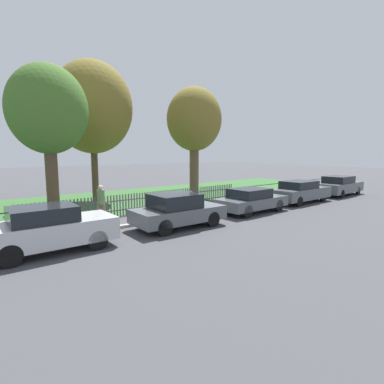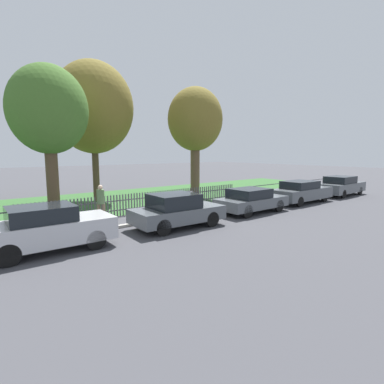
{
  "view_description": "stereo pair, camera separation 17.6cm",
  "coord_description": "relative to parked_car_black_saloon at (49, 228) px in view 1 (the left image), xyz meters",
  "views": [
    {
      "loc": [
        -8.13,
        -11.48,
        3.21
      ],
      "look_at": [
        1.75,
        0.81,
        1.1
      ],
      "focal_mm": 28.0,
      "sensor_mm": 36.0,
      "label": 1
    },
    {
      "loc": [
        -7.99,
        -11.59,
        3.21
      ],
      "look_at": [
        1.75,
        0.81,
        1.1
      ],
      "focal_mm": 28.0,
      "sensor_mm": 36.0,
      "label": 2
    }
  ],
  "objects": [
    {
      "name": "kerb_stone",
      "position": [
        5.85,
        1.39,
        -0.71
      ],
      "size": [
        42.82,
        0.2,
        0.12
      ],
      "primitive_type": "cube",
      "color": "#B2ADA3",
      "rests_on": "ground"
    },
    {
      "name": "covered_motorcycle",
      "position": [
        7.46,
        2.66,
        -0.11
      ],
      "size": [
        1.91,
        0.88,
        1.1
      ],
      "rotation": [
        0.0,
        0.0,
        -0.04
      ],
      "color": "black",
      "rests_on": "ground"
    },
    {
      "name": "parked_car_navy_estate",
      "position": [
        5.09,
        -0.03,
        -0.03
      ],
      "size": [
        4.0,
        1.94,
        1.47
      ],
      "rotation": [
        0.0,
        0.0,
        -0.03
      ],
      "color": "#51565B",
      "rests_on": "ground"
    },
    {
      "name": "ground_plane",
      "position": [
        5.85,
        1.29,
        -0.77
      ],
      "size": [
        120.0,
        120.0,
        0.0
      ],
      "primitive_type": "plane",
      "color": "#424247"
    },
    {
      "name": "grass_strip",
      "position": [
        5.85,
        8.46,
        -0.77
      ],
      "size": [
        42.82,
        9.68,
        0.01
      ],
      "primitive_type": "cube",
      "color": "#33602D",
      "rests_on": "ground"
    },
    {
      "name": "parked_car_black_saloon",
      "position": [
        0.0,
        0.0,
        0.0
      ],
      "size": [
        4.05,
        1.77,
        1.51
      ],
      "rotation": [
        0.0,
        0.0,
        -0.02
      ],
      "color": "#BCBCC1",
      "rests_on": "ground"
    },
    {
      "name": "parked_car_red_compact",
      "position": [
        10.05,
        0.13,
        -0.1
      ],
      "size": [
        4.12,
        1.82,
        1.3
      ],
      "rotation": [
        0.0,
        0.0,
        0.01
      ],
      "color": "#51565B",
      "rests_on": "ground"
    },
    {
      "name": "parked_car_grey_coupe",
      "position": [
        20.19,
        0.23,
        -0.04
      ],
      "size": [
        4.61,
        1.89,
        1.44
      ],
      "rotation": [
        0.0,
        0.0,
        0.03
      ],
      "color": "#51565B",
      "rests_on": "ground"
    },
    {
      "name": "tree_behind_motorcycle",
      "position": [
        1.42,
        5.11,
        4.33
      ],
      "size": [
        3.59,
        3.59,
        7.24
      ],
      "color": "brown",
      "rests_on": "ground"
    },
    {
      "name": "tree_mid_park",
      "position": [
        5.0,
        9.02,
        5.23
      ],
      "size": [
        5.07,
        5.07,
        8.94
      ],
      "color": "brown",
      "rests_on": "ground"
    },
    {
      "name": "parked_car_white_van",
      "position": [
        14.95,
        0.23,
        -0.06
      ],
      "size": [
        4.6,
        1.73,
        1.4
      ],
      "rotation": [
        0.0,
        0.0,
        0.0
      ],
      "color": "#51565B",
      "rests_on": "ground"
    },
    {
      "name": "pedestrian_near_fence",
      "position": [
        2.97,
        3.08,
        0.19
      ],
      "size": [
        0.49,
        0.49,
        1.71
      ],
      "rotation": [
        0.0,
        0.0,
        2.39
      ],
      "color": "#7F6B51",
      "rests_on": "ground"
    },
    {
      "name": "park_fence",
      "position": [
        5.85,
        3.63,
        -0.22
      ],
      "size": [
        42.82,
        0.05,
        1.09
      ],
      "color": "#4C4C51",
      "rests_on": "ground"
    },
    {
      "name": "tree_far_left",
      "position": [
        11.54,
        6.77,
        4.68
      ],
      "size": [
        3.92,
        3.92,
        7.8
      ],
      "color": "brown",
      "rests_on": "ground"
    }
  ]
}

